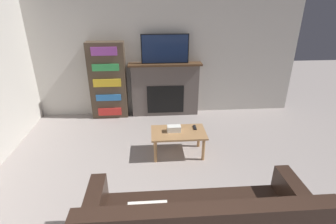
{
  "coord_description": "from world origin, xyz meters",
  "views": [
    {
      "loc": [
        -0.15,
        -1.09,
        2.46
      ],
      "look_at": [
        0.13,
        2.69,
        0.75
      ],
      "focal_mm": 28.0,
      "sensor_mm": 36.0,
      "label": 1
    }
  ],
  "objects_px": {
    "fireplace": "(165,89)",
    "bookshelf": "(108,81)",
    "tv": "(165,49)",
    "coffee_table": "(178,135)"
  },
  "relations": [
    {
      "from": "fireplace",
      "to": "bookshelf",
      "type": "bearing_deg",
      "value": -178.92
    },
    {
      "from": "tv",
      "to": "coffee_table",
      "type": "distance_m",
      "value": 1.95
    },
    {
      "from": "bookshelf",
      "to": "fireplace",
      "type": "bearing_deg",
      "value": 1.08
    },
    {
      "from": "tv",
      "to": "fireplace",
      "type": "bearing_deg",
      "value": 90.0
    },
    {
      "from": "tv",
      "to": "bookshelf",
      "type": "bearing_deg",
      "value": -179.87
    },
    {
      "from": "tv",
      "to": "bookshelf",
      "type": "xyz_separation_m",
      "value": [
        -1.2,
        -0.0,
        -0.65
      ]
    },
    {
      "from": "fireplace",
      "to": "coffee_table",
      "type": "height_order",
      "value": "fireplace"
    },
    {
      "from": "coffee_table",
      "to": "bookshelf",
      "type": "distance_m",
      "value": 2.12
    },
    {
      "from": "fireplace",
      "to": "bookshelf",
      "type": "relative_size",
      "value": 0.95
    },
    {
      "from": "fireplace",
      "to": "coffee_table",
      "type": "distance_m",
      "value": 1.65
    }
  ]
}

